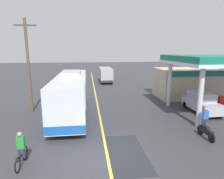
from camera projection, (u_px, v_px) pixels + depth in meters
ground at (94, 87)px, 29.64m from camera, size 120.00×120.00×0.00m
lane_divider_stripe at (95, 94)px, 24.78m from camera, size 0.16×50.00×0.01m
wet_puddle_patch at (125, 153)px, 10.68m from camera, size 2.20×4.39×0.01m
coach_bus_main at (71, 95)px, 16.90m from camera, size 2.60×11.04×3.69m
gas_station_roadside at (197, 77)px, 21.08m from camera, size 9.10×11.95×5.10m
car_at_pump at (202, 101)px, 17.44m from camera, size 1.70×4.20×1.82m
minibus_opposing_lane at (106, 74)px, 34.06m from camera, size 2.04×6.13×2.44m
cyclist_on_shoulder at (21, 150)px, 9.44m from camera, size 0.34×1.82×1.72m
motorcycle_parked_forecourt at (206, 132)px, 12.41m from camera, size 0.55×1.80×0.92m
pedestrian_near_pump at (205, 117)px, 13.57m from camera, size 0.55×0.22×1.66m
utility_pole_roadside at (28, 65)px, 16.97m from camera, size 1.80×0.24×8.19m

